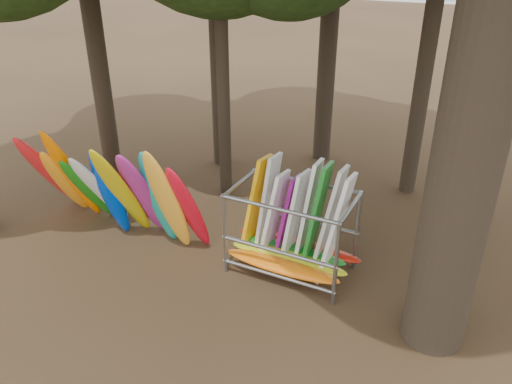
% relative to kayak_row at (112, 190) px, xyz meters
% --- Properties ---
extents(ground, '(120.00, 120.00, 0.00)m').
position_rel_kayak_row_xyz_m(ground, '(3.29, -0.07, -1.33)').
color(ground, '#47331E').
rests_on(ground, ground).
extents(lake, '(160.00, 160.00, 0.00)m').
position_rel_kayak_row_xyz_m(lake, '(3.29, 59.93, -1.33)').
color(lake, gray).
rests_on(lake, ground).
extents(kayak_row, '(5.37, 2.21, 3.12)m').
position_rel_kayak_row_xyz_m(kayak_row, '(0.00, 0.00, 0.00)').
color(kayak_row, red).
rests_on(kayak_row, ground).
extents(storage_rack, '(3.16, 1.54, 2.79)m').
position_rel_kayak_row_xyz_m(storage_rack, '(4.71, 0.65, -0.36)').
color(storage_rack, gray).
rests_on(storage_rack, ground).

